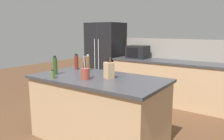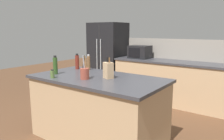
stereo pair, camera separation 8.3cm
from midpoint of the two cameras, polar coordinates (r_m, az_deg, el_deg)
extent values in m
plane|color=brown|center=(3.41, -4.24, -17.52)|extent=(14.00, 14.00, 0.00)
cube|color=tan|center=(4.94, 14.75, -3.35)|extent=(2.65, 0.62, 0.90)
cube|color=#38383D|center=(4.86, 15.00, 2.05)|extent=(2.69, 0.66, 0.04)
cube|color=gray|center=(5.13, 16.33, 5.22)|extent=(2.65, 0.03, 0.46)
cube|color=tan|center=(3.22, -4.35, -10.42)|extent=(1.85, 0.96, 0.90)
cube|color=#38383D|center=(3.09, -4.47, -2.24)|extent=(1.91, 1.02, 0.04)
cube|color=black|center=(5.76, -2.07, 3.35)|extent=(0.86, 0.72, 1.78)
cube|color=#2D2D2D|center=(5.48, -4.33, 2.97)|extent=(0.01, 0.00, 1.69)
cylinder|color=#ADB2B7|center=(5.50, -4.94, 2.99)|extent=(0.02, 0.02, 0.98)
cylinder|color=#ADB2B7|center=(5.43, -3.96, 2.90)|extent=(0.02, 0.02, 0.98)
cube|color=black|center=(5.18, 6.28, 4.73)|extent=(0.47, 0.38, 0.30)
cube|color=black|center=(5.03, 4.80, 4.59)|extent=(0.29, 0.01, 0.21)
cube|color=tan|center=(2.98, -1.61, -0.11)|extent=(0.16, 0.14, 0.22)
cylinder|color=black|center=(2.99, -1.94, 2.72)|extent=(0.02, 0.02, 0.07)
cylinder|color=black|center=(2.96, -1.63, 2.65)|extent=(0.02, 0.02, 0.07)
cylinder|color=brown|center=(2.93, -1.31, 2.58)|extent=(0.02, 0.02, 0.07)
cylinder|color=brown|center=(2.96, -7.77, -0.99)|extent=(0.12, 0.12, 0.15)
cylinder|color=olive|center=(2.93, -7.50, 1.99)|extent=(0.01, 0.05, 0.18)
cylinder|color=black|center=(2.94, -8.05, 2.02)|extent=(0.01, 0.05, 0.18)
cylinder|color=#B2B2B7|center=(2.92, -8.03, 1.94)|extent=(0.01, 0.03, 0.18)
cylinder|color=red|center=(3.32, -1.84, 0.22)|extent=(0.05, 0.05, 0.13)
cylinder|color=green|center=(3.31, -1.85, 1.49)|extent=(0.03, 0.03, 0.02)
cylinder|color=#567038|center=(3.11, -16.00, -1.16)|extent=(0.06, 0.06, 0.11)
cylinder|color=black|center=(3.10, -16.06, -0.07)|extent=(0.04, 0.04, 0.02)
cylinder|color=brown|center=(3.66, -6.93, 1.84)|extent=(0.06, 0.06, 0.23)
cylinder|color=#B2B2B7|center=(3.64, -6.97, 3.82)|extent=(0.04, 0.04, 0.03)
cylinder|color=#2D4C1E|center=(3.36, -15.33, 0.99)|extent=(0.07, 0.07, 0.25)
cylinder|color=black|center=(3.35, -15.44, 3.37)|extent=(0.04, 0.04, 0.03)
cylinder|color=maroon|center=(3.74, -9.90, 1.99)|extent=(0.07, 0.07, 0.24)
cylinder|color=black|center=(3.72, -9.96, 4.00)|extent=(0.04, 0.04, 0.03)
camera|label=1|loc=(0.04, -90.71, -0.13)|focal=35.00mm
camera|label=2|loc=(0.04, 89.29, 0.13)|focal=35.00mm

